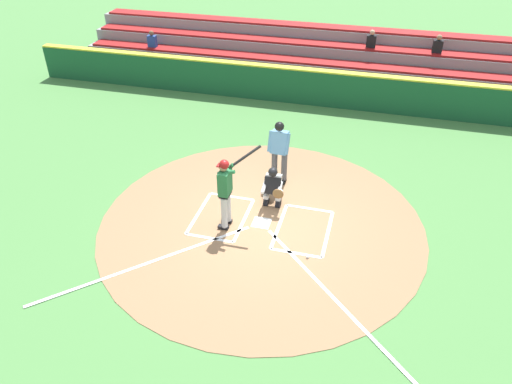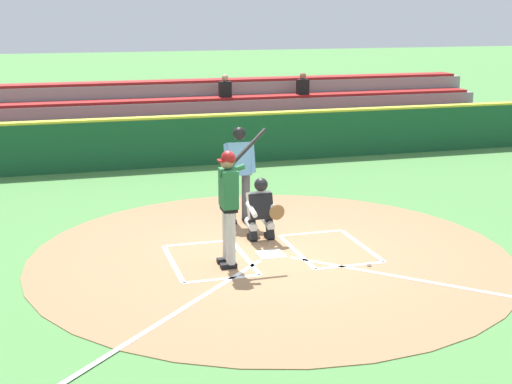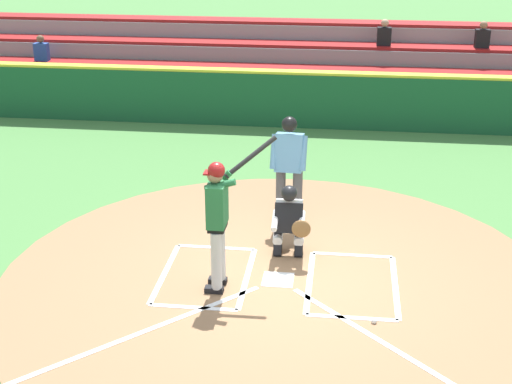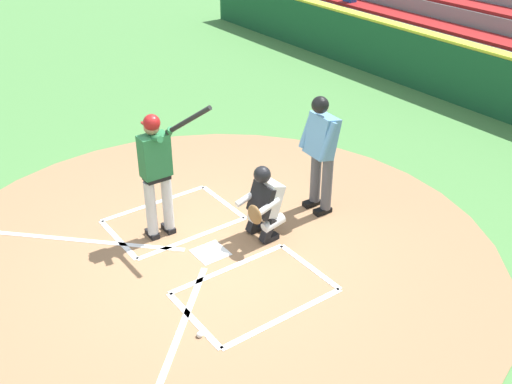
{
  "view_description": "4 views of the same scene",
  "coord_description": "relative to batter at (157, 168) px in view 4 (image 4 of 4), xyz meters",
  "views": [
    {
      "loc": [
        -2.38,
        9.38,
        7.47
      ],
      "look_at": [
        0.06,
        0.29,
        1.12
      ],
      "focal_mm": 34.49,
      "sensor_mm": 36.0,
      "label": 1
    },
    {
      "loc": [
        3.46,
        10.96,
        3.99
      ],
      "look_at": [
        0.2,
        -0.2,
        1.05
      ],
      "focal_mm": 50.94,
      "sensor_mm": 36.0,
      "label": 2
    },
    {
      "loc": [
        -0.83,
        9.32,
        5.18
      ],
      "look_at": [
        0.38,
        -0.48,
        1.15
      ],
      "focal_mm": 52.27,
      "sensor_mm": 36.0,
      "label": 3
    },
    {
      "loc": [
        -5.94,
        3.53,
        4.89
      ],
      "look_at": [
        -0.51,
        -0.41,
        1.08
      ],
      "focal_mm": 42.61,
      "sensor_mm": 36.0,
      "label": 4
    }
  ],
  "objects": [
    {
      "name": "baseball",
      "position": [
        -2.12,
        0.67,
        -1.06
      ],
      "size": [
        0.07,
        0.07,
        0.07
      ],
      "primitive_type": "sphere",
      "color": "white",
      "rests_on": "ground"
    },
    {
      "name": "ground_plane",
      "position": [
        -0.79,
        -0.32,
        -1.1
      ],
      "size": [
        120.0,
        120.0,
        0.0
      ],
      "primitive_type": "plane",
      "color": "#4C8442"
    },
    {
      "name": "plate_umpire",
      "position": [
        -0.77,
        -2.28,
        -0.02
      ],
      "size": [
        0.6,
        0.44,
        1.86
      ],
      "color": "#4C4C51",
      "rests_on": "ground"
    },
    {
      "name": "home_plate_and_chalk",
      "position": [
        -0.79,
        0.56,
        -1.08
      ],
      "size": [
        7.93,
        4.91,
        0.01
      ],
      "color": "white",
      "rests_on": "dirt_circle"
    },
    {
      "name": "catcher",
      "position": [
        -0.88,
        -1.16,
        -0.51
      ],
      "size": [
        0.6,
        0.6,
        1.13
      ],
      "color": "black",
      "rests_on": "ground"
    },
    {
      "name": "batter",
      "position": [
        0.0,
        0.0,
        0.0
      ],
      "size": [
        0.94,
        0.7,
        2.13
      ],
      "color": "#BCBCBC",
      "rests_on": "ground"
    },
    {
      "name": "dirt_circle",
      "position": [
        -0.79,
        -0.32,
        -1.09
      ],
      "size": [
        8.0,
        8.0,
        0.01
      ],
      "primitive_type": "cylinder",
      "color": "#99704C",
      "rests_on": "ground"
    }
  ]
}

